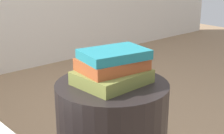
# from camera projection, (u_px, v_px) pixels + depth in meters

# --- Properties ---
(book_olive) EXTENTS (0.26, 0.22, 0.05)m
(book_olive) POSITION_uv_depth(u_px,v_px,m) (111.00, 77.00, 1.21)
(book_olive) COLOR olive
(book_olive) RESTS_ON side_table
(book_rust) EXTENTS (0.26, 0.20, 0.04)m
(book_rust) POSITION_uv_depth(u_px,v_px,m) (112.00, 64.00, 1.21)
(book_rust) COLOR #994723
(book_rust) RESTS_ON book_olive
(book_teal) EXTENTS (0.26, 0.20, 0.03)m
(book_teal) POSITION_uv_depth(u_px,v_px,m) (114.00, 54.00, 1.20)
(book_teal) COLOR #1E727F
(book_teal) RESTS_ON book_rust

